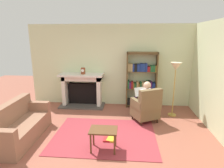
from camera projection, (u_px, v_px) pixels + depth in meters
ground at (103, 143)px, 4.15m from camera, size 14.00×14.00×0.00m
back_wall at (112, 66)px, 6.29m from camera, size 5.60×0.10×2.70m
side_wall_right at (210, 74)px, 4.82m from camera, size 0.10×5.20×2.70m
area_rug at (105, 135)px, 4.44m from camera, size 2.40×1.80×0.01m
fireplace at (82, 89)px, 6.31m from camera, size 1.48×0.64×1.11m
mantel_clock at (83, 71)px, 6.06m from camera, size 0.14×0.14×0.21m
bookshelf at (141, 81)px, 6.11m from camera, size 0.99×0.32×1.83m
armchair_reading at (146, 107)px, 5.09m from camera, size 0.85×0.84×0.97m
seated_reader at (145, 99)px, 5.15m from camera, size 0.52×0.60×1.14m
sofa_floral at (19, 126)px, 4.22m from camera, size 0.75×1.71×0.85m
side_table at (103, 133)px, 3.79m from camera, size 0.56×0.39×0.47m
scattered_books at (108, 136)px, 4.37m from camera, size 0.42×0.56×0.04m
floor_lamp at (176, 71)px, 5.29m from camera, size 0.32×0.32×1.59m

